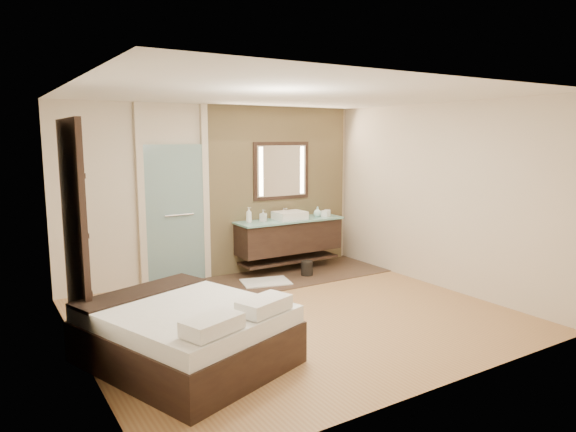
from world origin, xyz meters
TOP-DOWN VIEW (x-y plane):
  - floor at (0.00, 0.00)m, footprint 5.00×5.00m
  - tile_strip at (0.60, 1.60)m, footprint 3.80×1.30m
  - stone_wall at (1.10, 2.21)m, footprint 2.60×0.08m
  - vanity at (1.10, 1.92)m, footprint 1.85×0.55m
  - mirror_unit at (1.10, 2.16)m, footprint 1.06×0.04m
  - frosted_door at (-0.75, 2.20)m, footprint 1.10×0.12m
  - shoji_partition at (-2.43, 0.60)m, footprint 0.06×1.20m
  - bed at (-1.65, -0.56)m, footprint 2.04×2.26m
  - bath_mat at (0.38, 1.44)m, footprint 0.82×0.66m
  - waste_bin at (1.15, 1.46)m, footprint 0.19×0.19m
  - tissue_box at (1.78, 1.83)m, footprint 0.16×0.16m
  - soap_bottle_a at (0.37, 1.95)m, footprint 0.12×0.12m
  - soap_bottle_b at (0.62, 1.93)m, footprint 0.11×0.11m
  - soap_bottle_c at (1.67, 1.91)m, footprint 0.16×0.16m
  - cup at (1.91, 1.97)m, footprint 0.14×0.14m

SIDE VIEW (x-z plane):
  - floor at x=0.00m, z-range 0.00..0.00m
  - tile_strip at x=0.60m, z-range 0.00..0.01m
  - bath_mat at x=0.38m, z-range 0.01..0.03m
  - waste_bin at x=1.15m, z-range 0.00..0.24m
  - bed at x=-1.65m, z-range -0.06..0.66m
  - vanity at x=1.10m, z-range 0.14..1.02m
  - cup at x=1.91m, z-range 0.86..0.96m
  - tissue_box at x=1.78m, z-range 0.86..0.97m
  - soap_bottle_c at x=1.67m, z-range 0.86..1.03m
  - soap_bottle_b at x=0.62m, z-range 0.86..1.06m
  - soap_bottle_a at x=0.37m, z-range 0.86..1.11m
  - frosted_door at x=-0.75m, z-range -0.21..2.49m
  - shoji_partition at x=-2.43m, z-range 0.01..2.41m
  - stone_wall at x=1.10m, z-range 0.00..2.70m
  - mirror_unit at x=1.10m, z-range 1.17..2.13m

